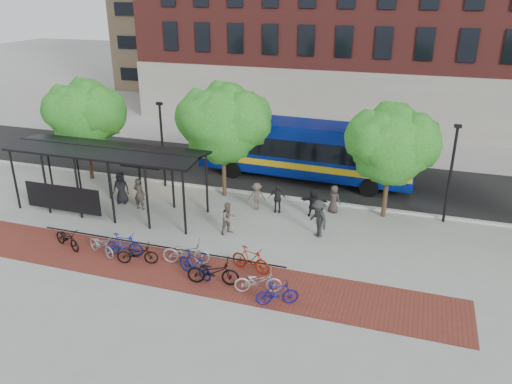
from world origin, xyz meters
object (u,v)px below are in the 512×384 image
(bus_shelter, at_px, (105,157))
(bike_7, at_px, (195,264))
(bike_4, at_px, (137,254))
(bike_8, at_px, (213,272))
(lamp_post_right, at_px, (451,171))
(pedestrian_9, at_px, (318,219))
(tree_b, at_px, (225,120))
(bike_9, at_px, (251,259))
(bike_10, at_px, (258,281))
(pedestrian_6, at_px, (334,199))
(bus, at_px, (305,147))
(pedestrian_4, at_px, (277,198))
(bike_2, at_px, (101,245))
(pedestrian_1, at_px, (139,194))
(pedestrian_0, at_px, (121,188))
(tree_c, at_px, (393,142))
(bike_6, at_px, (186,252))
(bike_3, at_px, (124,245))
(bike_0, at_px, (67,238))
(bike_11, at_px, (277,293))
(pedestrian_3, at_px, (257,196))
(pedestrian_5, at_px, (313,202))
(tree_a, at_px, (85,112))
(lamp_post_left, at_px, (162,142))
(pedestrian_8, at_px, (228,218))

(bus_shelter, distance_m, bike_7, 8.95)
(bike_4, xyz_separation_m, bike_8, (3.76, -0.46, 0.09))
(lamp_post_right, height_order, pedestrian_9, lamp_post_right)
(tree_b, xyz_separation_m, bike_8, (2.90, -8.86, -3.90))
(bike_9, relative_size, bike_10, 0.98)
(bike_8, relative_size, pedestrian_6, 1.41)
(bus_shelter, distance_m, pedestrian_9, 11.50)
(bus, height_order, pedestrian_4, bus)
(bike_2, bearing_deg, pedestrian_1, 32.61)
(pedestrian_0, distance_m, pedestrian_4, 8.70)
(lamp_post_right, bearing_deg, bus, 155.13)
(tree_c, relative_size, bus, 0.44)
(bike_6, relative_size, bike_7, 1.10)
(pedestrian_4, xyz_separation_m, pedestrian_9, (2.66, -2.14, 0.16))
(pedestrian_1, bearing_deg, bike_3, 115.68)
(pedestrian_6, bearing_deg, bike_4, 72.39)
(bike_6, bearing_deg, pedestrian_1, 34.49)
(lamp_post_right, relative_size, bike_0, 2.79)
(tree_c, height_order, lamp_post_right, tree_c)
(bike_4, bearing_deg, bike_6, -87.50)
(bike_3, relative_size, bike_6, 0.88)
(bus, distance_m, bike_10, 13.07)
(bike_4, distance_m, bike_11, 6.69)
(bike_2, distance_m, pedestrian_3, 8.55)
(bike_3, bearing_deg, bus, -33.01)
(pedestrian_1, bearing_deg, bike_7, 140.34)
(pedestrian_5, bearing_deg, pedestrian_9, 106.53)
(bike_3, bearing_deg, tree_c, -62.19)
(tree_a, bearing_deg, bike_4, -45.88)
(bus, relative_size, pedestrian_1, 7.45)
(tree_b, bearing_deg, bike_3, -102.64)
(lamp_post_left, relative_size, pedestrian_6, 3.37)
(bus_shelter, height_order, bike_4, bus_shelter)
(pedestrian_0, bearing_deg, tree_a, 130.30)
(bus_shelter, relative_size, pedestrian_4, 6.79)
(tree_a, height_order, pedestrian_5, tree_a)
(bus_shelter, distance_m, pedestrian_3, 8.23)
(bike_7, relative_size, pedestrian_9, 1.00)
(bus_shelter, height_order, bike_9, bus_shelter)
(bike_0, xyz_separation_m, pedestrian_6, (10.97, 7.80, 0.28))
(pedestrian_0, distance_m, pedestrian_9, 11.23)
(bus_shelter, relative_size, bike_11, 6.43)
(bike_4, bearing_deg, pedestrian_0, 21.30)
(bike_0, relative_size, bike_8, 0.86)
(pedestrian_3, bearing_deg, pedestrian_4, -8.24)
(bike_0, relative_size, bike_10, 0.98)
(pedestrian_6, relative_size, pedestrian_9, 0.80)
(bike_2, relative_size, pedestrian_9, 0.96)
(bus, bearing_deg, lamp_post_left, -151.20)
(pedestrian_5, bearing_deg, pedestrian_8, 41.66)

